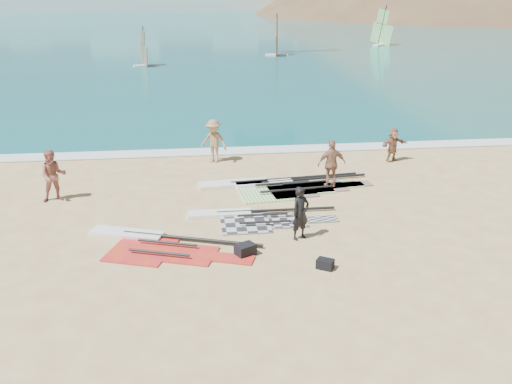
{
  "coord_description": "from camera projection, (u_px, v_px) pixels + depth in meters",
  "views": [
    {
      "loc": [
        -3.38,
        -13.58,
        7.54
      ],
      "look_at": [
        -1.31,
        4.0,
        1.0
      ],
      "focal_mm": 40.0,
      "sensor_mm": 36.0,
      "label": 1
    }
  ],
  "objects": [
    {
      "name": "rig_orange",
      "position": [
        293.0,
        185.0,
        22.33
      ],
      "size": [
        5.43,
        2.33,
        0.2
      ],
      "rotation": [
        0.0,
        0.0,
        0.12
      ],
      "color": "#FC4B20",
      "rests_on": "ground"
    },
    {
      "name": "gear_bag_near",
      "position": [
        245.0,
        250.0,
        16.65
      ],
      "size": [
        0.68,
        0.62,
        0.35
      ],
      "primitive_type": "cube",
      "rotation": [
        0.0,
        0.0,
        0.5
      ],
      "color": "black",
      "rests_on": "ground"
    },
    {
      "name": "beachgoer_mid",
      "position": [
        214.0,
        141.0,
        25.04
      ],
      "size": [
        1.44,
        1.23,
        1.93
      ],
      "primitive_type": "imported",
      "rotation": [
        0.0,
        0.0,
        -0.5
      ],
      "color": "#9B7753",
      "rests_on": "ground"
    },
    {
      "name": "beachgoer_back",
      "position": [
        332.0,
        164.0,
        21.94
      ],
      "size": [
        1.15,
        0.54,
        1.9
      ],
      "primitive_type": "imported",
      "rotation": [
        0.0,
        0.0,
        3.21
      ],
      "color": "#A36F55",
      "rests_on": "ground"
    },
    {
      "name": "person_wetsuit",
      "position": [
        301.0,
        213.0,
        17.53
      ],
      "size": [
        0.74,
        0.65,
        1.7
      ],
      "primitive_type": "imported",
      "rotation": [
        0.0,
        0.0,
        0.48
      ],
      "color": "black",
      "rests_on": "ground"
    },
    {
      "name": "windsurfer_left",
      "position": [
        144.0,
        54.0,
        53.75
      ],
      "size": [
        2.13,
        2.39,
        3.75
      ],
      "rotation": [
        0.0,
        0.0,
        0.34
      ],
      "color": "white",
      "rests_on": "ground"
    },
    {
      "name": "surf_line",
      "position": [
        263.0,
        151.0,
        27.09
      ],
      "size": [
        300.0,
        1.2,
        0.04
      ],
      "primitive_type": "cube",
      "color": "white",
      "rests_on": "ground"
    },
    {
      "name": "rig_grey",
      "position": [
        250.0,
        218.0,
        19.27
      ],
      "size": [
        5.11,
        1.99,
        0.2
      ],
      "rotation": [
        0.0,
        0.0,
        -0.0
      ],
      "color": "#2A2A2C",
      "rests_on": "ground"
    },
    {
      "name": "windsurfer_centre",
      "position": [
        277.0,
        43.0,
        61.47
      ],
      "size": [
        2.55,
        2.96,
        4.49
      ],
      "rotation": [
        0.0,
        0.0,
        -0.21
      ],
      "color": "white",
      "rests_on": "ground"
    },
    {
      "name": "rig_red",
      "position": [
        154.0,
        243.0,
        17.36
      ],
      "size": [
        5.4,
        3.22,
        0.2
      ],
      "rotation": [
        0.0,
        0.0,
        -0.34
      ],
      "color": "red",
      "rests_on": "ground"
    },
    {
      "name": "ground",
      "position": [
        320.0,
        274.0,
        15.63
      ],
      "size": [
        300.0,
        300.0,
        0.0
      ],
      "primitive_type": "plane",
      "color": "#DDBD81",
      "rests_on": "ground"
    },
    {
      "name": "sea",
      "position": [
        200.0,
        15.0,
        138.61
      ],
      "size": [
        300.0,
        240.0,
        0.06
      ],
      "primitive_type": "cube",
      "color": "#0E6162",
      "rests_on": "ground"
    },
    {
      "name": "beachgoer_right",
      "position": [
        393.0,
        145.0,
        25.25
      ],
      "size": [
        1.47,
        0.92,
        1.51
      ],
      "primitive_type": "imported",
      "rotation": [
        0.0,
        0.0,
        0.36
      ],
      "color": "#96634A",
      "rests_on": "ground"
    },
    {
      "name": "rig_green",
      "position": [
        269.0,
        186.0,
        22.25
      ],
      "size": [
        6.53,
        2.76,
        0.21
      ],
      "rotation": [
        0.0,
        0.0,
        0.11
      ],
      "color": "#6CD134",
      "rests_on": "ground"
    },
    {
      "name": "windsurfer_right",
      "position": [
        382.0,
        34.0,
        71.27
      ],
      "size": [
        2.57,
        2.59,
        4.91
      ],
      "rotation": [
        0.0,
        0.0,
        0.69
      ],
      "color": "white",
      "rests_on": "ground"
    },
    {
      "name": "beachgoer_left",
      "position": [
        53.0,
        176.0,
        20.56
      ],
      "size": [
        1.06,
        0.9,
        1.92
      ],
      "primitive_type": "imported",
      "rotation": [
        0.0,
        0.0,
        0.2
      ],
      "color": "#A56053",
      "rests_on": "ground"
    },
    {
      "name": "gear_bag_far",
      "position": [
        325.0,
        264.0,
        15.91
      ],
      "size": [
        0.56,
        0.52,
        0.27
      ],
      "primitive_type": "cube",
      "rotation": [
        0.0,
        0.0,
        -0.57
      ],
      "color": "black",
      "rests_on": "ground"
    }
  ]
}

